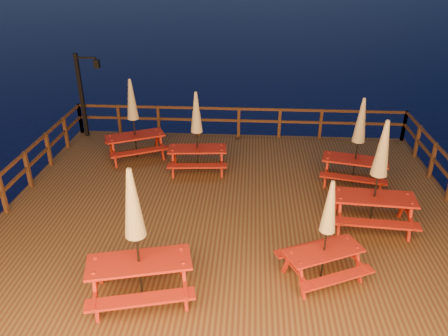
# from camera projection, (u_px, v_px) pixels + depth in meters

# --- Properties ---
(ground) EXTENTS (500.00, 500.00, 0.00)m
(ground) POSITION_uv_depth(u_px,v_px,m) (232.00, 218.00, 11.85)
(ground) COLOR black
(ground) RESTS_ON ground
(deck) EXTENTS (12.00, 10.00, 0.40)m
(deck) POSITION_uv_depth(u_px,v_px,m) (232.00, 212.00, 11.76)
(deck) COLOR #4A2717
(deck) RESTS_ON ground
(deck_piles) EXTENTS (11.44, 9.44, 1.40)m
(deck_piles) POSITION_uv_depth(u_px,v_px,m) (232.00, 228.00, 11.99)
(deck_piles) COLOR #3C2413
(deck_piles) RESTS_ON ground
(railing) EXTENTS (11.80, 9.75, 1.10)m
(railing) POSITION_uv_depth(u_px,v_px,m) (235.00, 152.00, 12.91)
(railing) COLOR #3C2413
(railing) RESTS_ON deck
(lamp_post) EXTENTS (0.85, 0.18, 3.00)m
(lamp_post) POSITION_uv_depth(u_px,v_px,m) (85.00, 88.00, 15.23)
(lamp_post) COLOR black
(lamp_post) RESTS_ON deck
(picnic_table_0) EXTENTS (2.06, 1.74, 2.79)m
(picnic_table_0) POSITION_uv_depth(u_px,v_px,m) (378.00, 174.00, 10.19)
(picnic_table_0) COLOR maroon
(picnic_table_0) RESTS_ON deck
(picnic_table_1) EXTENTS (1.87, 1.58, 2.51)m
(picnic_table_1) POSITION_uv_depth(u_px,v_px,m) (197.00, 131.00, 12.95)
(picnic_table_1) COLOR maroon
(picnic_table_1) RESTS_ON deck
(picnic_table_2) EXTENTS (2.30, 2.05, 2.82)m
(picnic_table_2) POSITION_uv_depth(u_px,v_px,m) (136.00, 234.00, 8.01)
(picnic_table_2) COLOR maroon
(picnic_table_2) RESTS_ON deck
(picnic_table_3) EXTENTS (2.00, 1.86, 2.29)m
(picnic_table_3) POSITION_uv_depth(u_px,v_px,m) (327.00, 230.00, 8.62)
(picnic_table_3) COLOR maroon
(picnic_table_3) RESTS_ON deck
(picnic_table_4) EXTENTS (2.31, 2.15, 2.62)m
(picnic_table_4) POSITION_uv_depth(u_px,v_px,m) (133.00, 118.00, 13.77)
(picnic_table_4) COLOR maroon
(picnic_table_4) RESTS_ON deck
(picnic_table_5) EXTENTS (2.09, 1.85, 2.59)m
(picnic_table_5) POSITION_uv_depth(u_px,v_px,m) (358.00, 141.00, 12.20)
(picnic_table_5) COLOR maroon
(picnic_table_5) RESTS_ON deck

